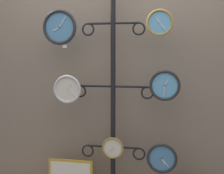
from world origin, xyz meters
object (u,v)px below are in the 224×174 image
(clock_top_right, at_px, (160,23))
(clock_bottom_center, at_px, (113,148))
(clock_bottom_right, at_px, (162,158))
(display_stand, at_px, (113,126))
(clock_top_left, at_px, (60,27))
(clock_middle_left, at_px, (67,89))
(clock_middle_right, at_px, (165,86))

(clock_top_right, relative_size, clock_bottom_center, 1.14)
(clock_bottom_center, bearing_deg, clock_bottom_right, 0.50)
(display_stand, distance_m, clock_bottom_right, 0.54)
(clock_top_left, bearing_deg, clock_bottom_center, -2.02)
(clock_top_left, height_order, clock_middle_left, clock_top_left)
(display_stand, distance_m, clock_top_left, 1.04)
(clock_middle_left, relative_size, clock_bottom_center, 1.32)
(clock_top_left, bearing_deg, clock_top_right, -1.55)
(clock_top_right, bearing_deg, clock_bottom_right, 15.92)
(clock_middle_right, relative_size, clock_bottom_center, 1.35)
(display_stand, distance_m, clock_middle_right, 0.63)
(clock_middle_right, bearing_deg, clock_middle_left, -179.18)
(clock_bottom_center, height_order, clock_bottom_right, clock_bottom_center)
(clock_top_right, distance_m, clock_middle_left, 1.03)
(clock_top_left, distance_m, clock_middle_right, 1.09)
(display_stand, bearing_deg, clock_middle_left, -167.01)
(clock_bottom_right, bearing_deg, clock_top_left, 179.17)
(clock_top_right, height_order, clock_middle_left, clock_top_right)
(clock_middle_left, relative_size, clock_bottom_right, 0.97)
(clock_top_left, relative_size, clock_bottom_center, 1.61)
(clock_top_left, xyz_separation_m, clock_middle_left, (0.07, -0.01, -0.57))
(display_stand, bearing_deg, clock_top_right, -14.35)
(clock_middle_left, bearing_deg, clock_middle_right, 0.82)
(display_stand, height_order, clock_bottom_right, display_stand)
(clock_middle_left, distance_m, clock_bottom_center, 0.68)
(display_stand, bearing_deg, clock_middle_right, -9.81)
(clock_middle_left, height_order, clock_middle_right, clock_middle_right)
(clock_top_right, height_order, clock_bottom_right, clock_top_right)
(clock_top_right, bearing_deg, display_stand, 165.65)
(clock_middle_right, bearing_deg, clock_top_left, -179.88)
(display_stand, relative_size, clock_middle_left, 7.62)
(clock_top_left, distance_m, clock_bottom_right, 1.50)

